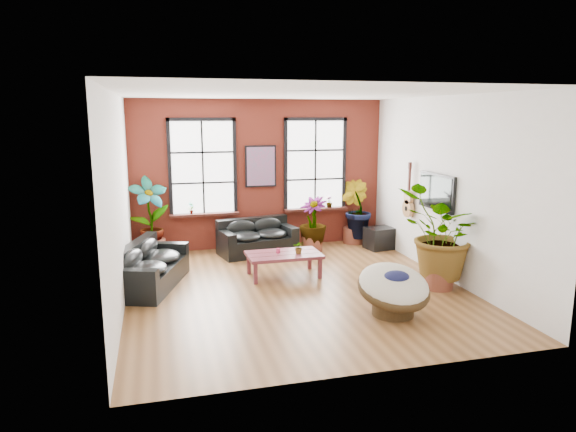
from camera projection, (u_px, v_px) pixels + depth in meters
name	position (u px, v px, depth m)	size (l,w,h in m)	color
room	(294.00, 194.00, 9.21)	(6.04, 6.54, 3.54)	brown
sofa_back	(257.00, 238.00, 11.78)	(1.87, 1.18, 0.79)	black
sofa_left	(149.00, 267.00, 9.48)	(1.48, 2.22, 0.81)	black
coffee_table	(284.00, 256.00, 10.09)	(1.46, 0.85, 0.56)	#571F28
papasan_chair	(394.00, 288.00, 8.11)	(1.19, 1.21, 0.86)	#382714
poster	(261.00, 166.00, 12.06)	(0.74, 0.06, 0.98)	black
tv_wall_unit	(428.00, 195.00, 10.40)	(0.13, 1.86, 1.20)	black
media_box	(379.00, 238.00, 12.19)	(0.70, 0.61, 0.52)	black
pot_back_left	(153.00, 248.00, 11.46)	(0.58, 0.58, 0.41)	brown
pot_back_right	(354.00, 235.00, 12.77)	(0.54, 0.54, 0.39)	brown
pot_right_wall	(438.00, 278.00, 9.42)	(0.62, 0.62, 0.39)	brown
pot_mid	(312.00, 243.00, 12.02)	(0.52, 0.52, 0.36)	brown
floor_plant_back_left	(150.00, 214.00, 11.33)	(0.88, 0.60, 1.67)	#134713
floor_plant_back_right	(356.00, 209.00, 12.61)	(0.79, 0.63, 1.43)	#134713
floor_plant_right_wall	(442.00, 234.00, 9.29)	(1.53, 1.33, 1.70)	#134713
floor_plant_mid	(313.00, 221.00, 11.92)	(0.64, 0.64, 1.14)	#134713
table_plant	(299.00, 247.00, 10.05)	(0.23, 0.20, 0.25)	#134713
sill_plant_left	(191.00, 208.00, 11.78)	(0.14, 0.10, 0.27)	#134713
sill_plant_right	(329.00, 202.00, 12.60)	(0.15, 0.15, 0.27)	#134713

